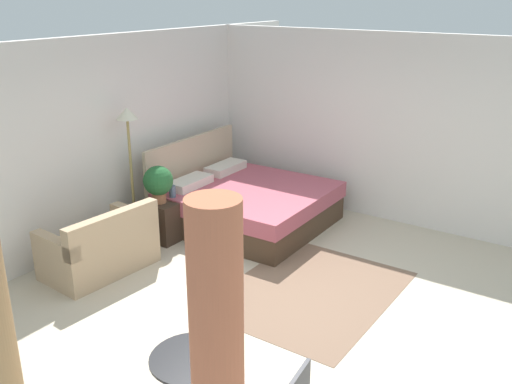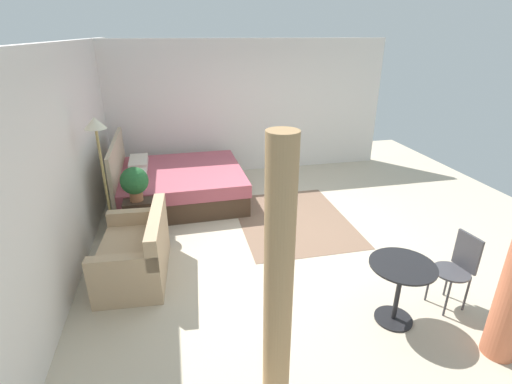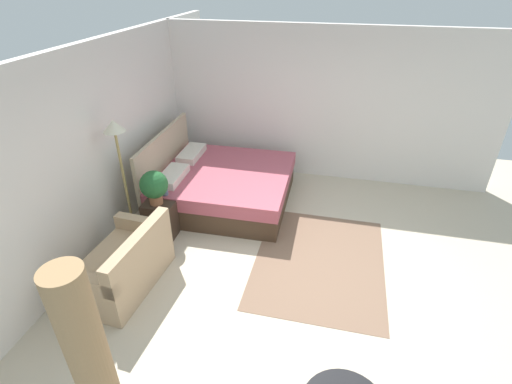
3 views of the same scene
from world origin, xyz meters
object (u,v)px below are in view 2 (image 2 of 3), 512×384
at_px(floor_lamp, 98,144).
at_px(couch, 137,254).
at_px(bed, 179,184).
at_px(vase, 140,189).
at_px(cafe_chair_near_window, 458,264).
at_px(balcony_table, 400,282).
at_px(nightstand, 141,214).
at_px(potted_plant, 134,182).

bearing_deg(floor_lamp, couch, -156.81).
relative_size(bed, vase, 11.93).
relative_size(vase, cafe_chair_near_window, 0.21).
height_order(bed, balcony_table, bed).
height_order(couch, nightstand, couch).
xyz_separation_m(bed, cafe_chair_near_window, (-3.53, -2.87, 0.21)).
xyz_separation_m(floor_lamp, cafe_chair_near_window, (-2.28, -3.85, -0.94)).
bearing_deg(bed, floor_lamp, 141.76).
height_order(nightstand, cafe_chair_near_window, cafe_chair_near_window).
relative_size(floor_lamp, cafe_chair_near_window, 2.10).
bearing_deg(balcony_table, couch, 62.12).
height_order(bed, potted_plant, bed).
xyz_separation_m(vase, cafe_chair_near_window, (-2.62, -3.44, -0.12)).
height_order(potted_plant, floor_lamp, floor_lamp).
relative_size(nightstand, potted_plant, 1.08).
bearing_deg(potted_plant, couch, -177.95).
bearing_deg(bed, nightstand, 150.50).
bearing_deg(potted_plant, vase, -9.43).
bearing_deg(couch, bed, -14.51).
distance_m(balcony_table, cafe_chair_near_window, 0.76).
bearing_deg(cafe_chair_near_window, balcony_table, 97.24).
distance_m(potted_plant, cafe_chair_near_window, 4.23).
bearing_deg(cafe_chair_near_window, couch, 68.92).
relative_size(bed, couch, 1.64).
bearing_deg(nightstand, bed, -29.50).
bearing_deg(potted_plant, bed, -28.28).
xyz_separation_m(couch, floor_lamp, (0.96, 0.41, 1.16)).
bearing_deg(balcony_table, potted_plant, 47.51).
bearing_deg(vase, potted_plant, 170.57).
bearing_deg(couch, balcony_table, -117.88).
bearing_deg(balcony_table, cafe_chair_near_window, -82.76).
relative_size(couch, potted_plant, 2.61).
distance_m(couch, vase, 1.34).
distance_m(nightstand, balcony_table, 3.75).
xyz_separation_m(potted_plant, cafe_chair_near_window, (-2.40, -3.47, -0.32)).
distance_m(nightstand, potted_plant, 0.57).
xyz_separation_m(bed, vase, (-0.91, 0.57, 0.33)).
bearing_deg(couch, floor_lamp, 23.19).
relative_size(couch, nightstand, 2.41).
height_order(couch, cafe_chair_near_window, cafe_chair_near_window).
height_order(nightstand, floor_lamp, floor_lamp).
xyz_separation_m(nightstand, floor_lamp, (-0.21, 0.40, 1.18)).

